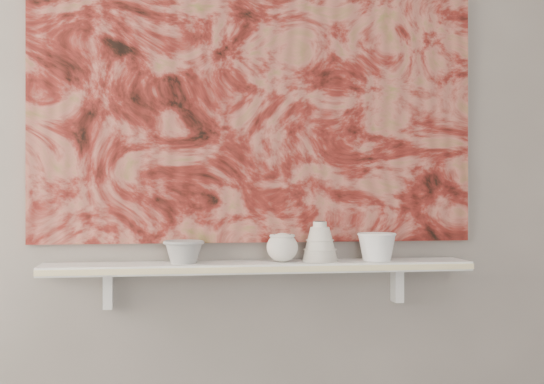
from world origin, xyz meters
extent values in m
plane|color=slate|center=(0.00, 1.60, 1.35)|extent=(3.60, 0.00, 3.60)
cube|color=white|center=(0.00, 1.51, 0.92)|extent=(1.40, 0.18, 0.03)
cube|color=#F4E3A3|center=(0.00, 1.41, 0.92)|extent=(1.40, 0.01, 0.02)
cube|color=white|center=(-0.49, 1.57, 0.84)|extent=(0.03, 0.06, 0.12)
cube|color=white|center=(0.49, 1.57, 0.84)|extent=(0.03, 0.06, 0.12)
cube|color=maroon|center=(0.00, 1.59, 1.54)|extent=(1.50, 0.02, 1.10)
cube|color=black|center=(0.45, 1.57, 1.23)|extent=(0.09, 0.00, 0.08)
camera|label=1|loc=(-0.34, -0.95, 1.16)|focal=50.00mm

